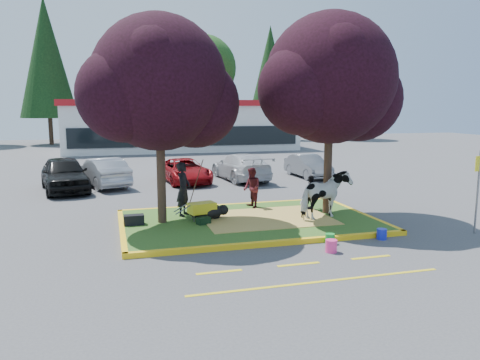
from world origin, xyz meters
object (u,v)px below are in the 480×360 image
object	(u,v)px
cow	(325,195)
calf	(206,212)
handler	(183,189)
bucket_blue	(382,234)
bucket_green	(330,239)
bucket_pink	(331,246)
sign_post	(478,182)
car_silver	(103,172)
car_black	(64,174)
wheelbarrow	(202,208)

from	to	relation	value
cow	calf	xyz separation A→B (m)	(-3.81, 0.97, -0.54)
handler	bucket_blue	world-z (taller)	handler
calf	bucket_green	world-z (taller)	calf
cow	bucket_pink	distance (m)	3.32
cow	handler	size ratio (longest dim) A/B	1.02
calf	sign_post	bearing A→B (deg)	-3.35
bucket_blue	car_silver	world-z (taller)	car_silver
handler	bucket_green	distance (m)	5.38
bucket_green	bucket_blue	xyz separation A→B (m)	(1.66, 0.00, 0.01)
cow	car_black	bearing A→B (deg)	23.55
handler	cow	bearing A→B (deg)	-82.26
handler	car_black	bearing A→B (deg)	61.00
calf	bucket_pink	size ratio (longest dim) A/B	3.47
handler	bucket_green	xyz separation A→B (m)	(3.52, -3.96, -0.92)
wheelbarrow	car_black	xyz separation A→B (m)	(-4.87, 7.80, 0.24)
handler	car_black	xyz separation A→B (m)	(-4.39, 6.97, -0.27)
bucket_pink	bucket_blue	world-z (taller)	bucket_pink
handler	bucket_blue	xyz separation A→B (m)	(5.18, -3.96, -0.91)
calf	handler	bearing A→B (deg)	151.59
sign_post	bucket_green	xyz separation A→B (m)	(-4.75, 0.21, -1.44)
bucket_green	car_black	bearing A→B (deg)	125.90
wheelbarrow	bucket_blue	bearing A→B (deg)	-47.28
bucket_blue	car_black	distance (m)	14.55
calf	car_silver	world-z (taller)	car_silver
handler	car_black	size ratio (longest dim) A/B	0.39
handler	car_black	world-z (taller)	handler
handler	bucket_pink	distance (m)	5.74
calf	bucket_pink	world-z (taller)	calf
wheelbarrow	car_silver	world-z (taller)	car_silver
bucket_pink	car_black	world-z (taller)	car_black
handler	sign_post	xyz separation A→B (m)	(8.27, -4.17, 0.52)
sign_post	bucket_blue	xyz separation A→B (m)	(-3.09, 0.21, -1.43)
bucket_blue	bucket_green	bearing A→B (deg)	180.00
wheelbarrow	car_silver	bearing A→B (deg)	96.58
handler	car_silver	xyz separation A→B (m)	(-2.70, 7.81, -0.36)
handler	car_black	distance (m)	8.25
calf	car_silver	bearing A→B (deg)	132.19
wheelbarrow	calf	bearing A→B (deg)	18.42
bucket_blue	cow	bearing A→B (deg)	108.08
bucket_green	car_black	xyz separation A→B (m)	(-7.92, 10.93, 0.65)
bucket_pink	car_silver	size ratio (longest dim) A/B	0.08
bucket_green	car_silver	distance (m)	13.33
calf	wheelbarrow	distance (m)	0.23
sign_post	handler	bearing A→B (deg)	144.28
bucket_green	calf	bearing A→B (deg)	131.83
cow	bucket_pink	xyz separation A→B (m)	(-1.25, -2.97, -0.77)
cow	wheelbarrow	size ratio (longest dim) A/B	1.21
cow	handler	bearing A→B (deg)	47.00
sign_post	bucket_blue	world-z (taller)	sign_post
handler	sign_post	world-z (taller)	sign_post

